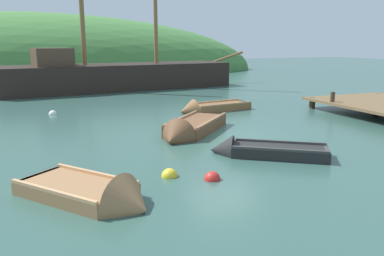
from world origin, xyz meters
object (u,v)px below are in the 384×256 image
object	(u,v)px
rowboat_outer_left	(190,130)
sailing_ship	(117,80)
buoy_red	(212,179)
buoy_white	(53,114)
buoy_yellow	(169,176)
rowboat_near_dock	(261,152)
rowboat_outer_right	(97,198)
rowboat_far	(210,109)

from	to	relation	value
rowboat_outer_left	sailing_ship	bearing A→B (deg)	-137.46
sailing_ship	rowboat_outer_left	xyz separation A→B (m)	(-0.38, -14.45, -0.48)
buoy_red	buoy_white	world-z (taller)	buoy_red
rowboat_outer_left	buoy_yellow	distance (m)	4.35
rowboat_near_dock	rowboat_outer_right	size ratio (longest dim) A/B	1.03
rowboat_near_dock	buoy_red	bearing A→B (deg)	65.39
sailing_ship	buoy_yellow	distance (m)	18.45
rowboat_outer_left	buoy_yellow	xyz separation A→B (m)	(-2.06, -3.83, -0.14)
buoy_red	sailing_ship	bearing A→B (deg)	85.22
rowboat_far	rowboat_near_dock	world-z (taller)	rowboat_far
rowboat_outer_left	buoy_white	world-z (taller)	rowboat_outer_left
rowboat_outer_left	buoy_red	world-z (taller)	rowboat_outer_left
rowboat_far	buoy_white	xyz separation A→B (m)	(-6.85, 1.86, -0.10)
rowboat_far	buoy_yellow	size ratio (longest dim) A/B	9.50
rowboat_near_dock	rowboat_outer_right	bearing A→B (deg)	52.52
buoy_white	sailing_ship	bearing A→B (deg)	61.59
rowboat_outer_left	buoy_white	xyz separation A→B (m)	(-4.25, 5.88, -0.14)
rowboat_near_dock	buoy_white	distance (m)	10.41
buoy_red	buoy_yellow	distance (m)	1.03
buoy_yellow	buoy_white	xyz separation A→B (m)	(-2.20, 9.72, 0.00)
rowboat_far	buoy_white	bearing A→B (deg)	-23.16
rowboat_far	rowboat_outer_left	size ratio (longest dim) A/B	1.02
buoy_red	rowboat_far	bearing A→B (deg)	65.75
buoy_yellow	buoy_white	bearing A→B (deg)	102.75
buoy_red	rowboat_outer_right	bearing A→B (deg)	-173.75
buoy_white	rowboat_far	bearing A→B (deg)	-15.22
sailing_ship	rowboat_outer_right	distance (m)	19.63
buoy_yellow	sailing_ship	bearing A→B (deg)	82.42
rowboat_outer_right	buoy_white	world-z (taller)	rowboat_outer_right
rowboat_outer_left	buoy_white	bearing A→B (deg)	-100.08
sailing_ship	rowboat_outer_left	world-z (taller)	sailing_ship
rowboat_near_dock	buoy_yellow	size ratio (longest dim) A/B	8.22
buoy_red	buoy_white	size ratio (longest dim) A/B	1.08
rowboat_near_dock	sailing_ship	bearing A→B (deg)	-53.69
rowboat_outer_right	buoy_yellow	world-z (taller)	rowboat_outer_right
sailing_ship	buoy_white	size ratio (longest dim) A/B	51.13
sailing_ship	rowboat_outer_right	world-z (taller)	sailing_ship
rowboat_outer_right	rowboat_near_dock	bearing A→B (deg)	69.83
sailing_ship	buoy_red	size ratio (longest dim) A/B	47.48
buoy_white	rowboat_near_dock	bearing A→B (deg)	-60.36
rowboat_near_dock	buoy_red	distance (m)	2.44
rowboat_far	buoy_yellow	xyz separation A→B (m)	(-4.65, -7.85, -0.10)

